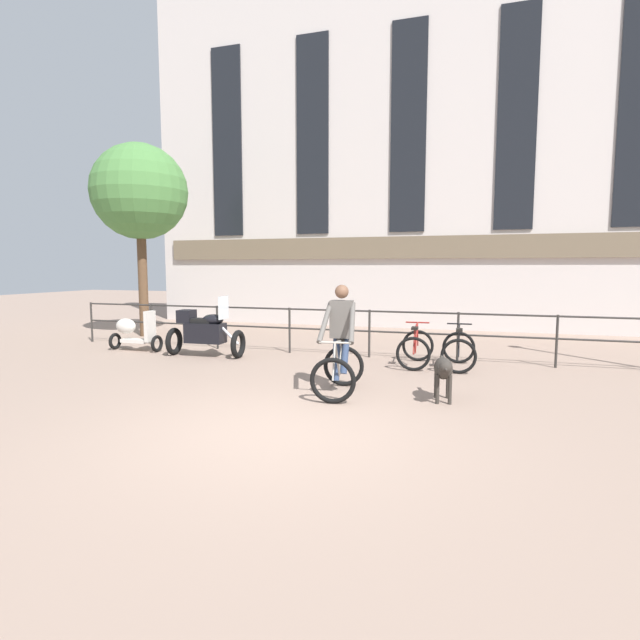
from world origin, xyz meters
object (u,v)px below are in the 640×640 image
Objects in this scene: cyclist_with_bike at (340,345)px; dog at (444,370)px; parked_bicycle_near_lamp at (416,348)px; parked_motorcycle at (205,331)px; parked_scooter at (134,331)px; parked_bicycle_mid_left at (459,350)px.

dog is (1.60, -0.09, -0.28)m from cyclist_with_bike.
parked_bicycle_near_lamp reaches higher than dog.
dog is 0.53× the size of parked_motorcycle.
cyclist_with_bike reaches higher than parked_scooter.
parked_motorcycle reaches higher than dog.
parked_bicycle_near_lamp is (-0.72, 2.60, -0.12)m from dog.
parked_scooter reaches higher than dog.
dog is 0.81× the size of parked_bicycle_mid_left.
cyclist_with_bike reaches higher than parked_bicycle_near_lamp.
cyclist_with_bike is at bearing -111.07° from parked_scooter.
dog is at bearing 85.33° from parked_bicycle_mid_left.
dog is at bearing -107.22° from parked_scooter.
parked_scooter is (-7.31, 2.41, -0.02)m from dog.
parked_motorcycle is at bearing 2.56° from parked_bicycle_near_lamp.
cyclist_with_bike is 4.27m from parked_motorcycle.
cyclist_with_bike is at bearing 53.45° from parked_bicycle_mid_left.
cyclist_with_bike is at bearing 168.40° from dog.
parked_motorcycle is 5.43m from parked_bicycle_mid_left.
parked_bicycle_near_lamp is 1.00× the size of parked_bicycle_mid_left.
cyclist_with_bike is 0.99× the size of parked_motorcycle.
parked_bicycle_near_lamp is at bearing 63.76° from cyclist_with_bike.
dog is 0.81× the size of parked_bicycle_near_lamp.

